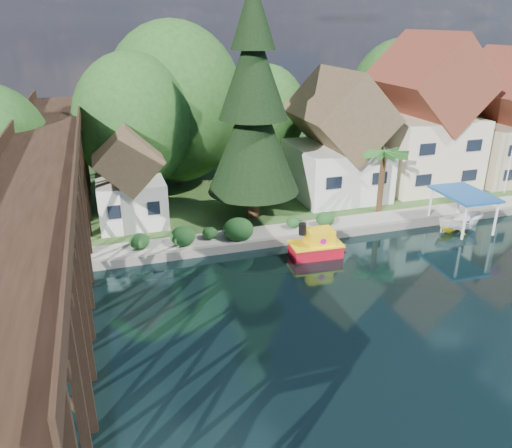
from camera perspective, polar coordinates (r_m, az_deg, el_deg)
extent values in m
plane|color=black|center=(30.38, 10.03, -8.19)|extent=(140.00, 140.00, 0.00)
cube|color=#294E1F|center=(60.27, -4.77, 7.89)|extent=(140.00, 52.00, 0.50)
cube|color=slate|center=(38.24, 10.02, -1.01)|extent=(60.00, 0.40, 0.62)
cube|color=gray|center=(40.11, 11.75, 0.33)|extent=(50.00, 2.60, 0.06)
cube|color=black|center=(17.80, -25.22, -19.53)|extent=(4.00, 0.36, 8.00)
cube|color=black|center=(20.32, -24.25, -13.63)|extent=(4.00, 0.36, 8.00)
cube|color=black|center=(23.00, -23.53, -9.06)|extent=(4.00, 0.36, 8.00)
cube|color=black|center=(25.80, -22.98, -5.47)|extent=(4.00, 0.36, 8.00)
cube|color=black|center=(28.69, -22.55, -2.59)|extent=(4.00, 0.36, 8.00)
cube|color=black|center=(31.63, -22.19, -0.24)|extent=(4.00, 0.36, 8.00)
cube|color=black|center=(34.62, -21.90, 1.71)|extent=(4.00, 0.36, 8.00)
cube|color=black|center=(37.65, -21.65, 3.34)|extent=(4.00, 0.36, 8.00)
cube|color=black|center=(40.70, -21.44, 4.74)|extent=(4.00, 0.36, 8.00)
cube|color=black|center=(43.78, -21.26, 5.93)|extent=(4.00, 0.36, 8.00)
cube|color=black|center=(46.87, -21.10, 6.97)|extent=(4.00, 0.36, 8.00)
cube|color=black|center=(49.97, -20.96, 7.88)|extent=(4.00, 0.36, 8.00)
cube|color=black|center=(30.28, -26.64, 6.19)|extent=(0.35, 44.00, 0.35)
cube|color=black|center=(29.90, -20.02, 7.05)|extent=(0.35, 44.00, 0.35)
cube|color=black|center=(29.97, -23.44, 7.18)|extent=(4.00, 44.00, 0.30)
cube|color=black|center=(29.69, -19.75, 8.68)|extent=(0.12, 44.00, 0.80)
cube|color=white|center=(45.43, 9.06, 6.11)|extent=(7.50, 8.00, 4.50)
cube|color=brown|center=(44.32, 9.45, 12.26)|extent=(7.64, 8.64, 7.64)
cube|color=black|center=(41.01, 8.90, 4.66)|extent=(1.35, 0.08, 1.00)
cube|color=black|center=(42.98, 13.96, 5.09)|extent=(1.35, 0.08, 1.00)
cube|color=beige|center=(50.15, 18.25, 7.99)|extent=(8.50, 8.50, 6.50)
cube|color=brown|center=(49.08, 19.16, 15.12)|extent=(8.65, 9.18, 8.65)
cube|color=black|center=(45.35, 18.88, 6.89)|extent=(1.53, 0.08, 1.00)
cube|color=black|center=(48.27, 23.51, 7.12)|extent=(1.53, 0.08, 1.00)
cube|color=tan|center=(55.55, 26.17, 7.61)|extent=(8.00, 8.00, 5.50)
cube|color=brown|center=(54.60, 27.19, 13.30)|extent=(8.15, 8.64, 8.15)
cube|color=white|center=(39.71, -14.02, 2.55)|extent=(5.00, 5.00, 3.50)
cube|color=brown|center=(38.69, -14.51, 7.50)|extent=(5.09, 5.40, 5.09)
cube|color=black|center=(37.22, -15.88, 1.30)|extent=(0.90, 0.08, 1.00)
cube|color=black|center=(37.35, -11.61, 1.79)|extent=(0.90, 0.08, 1.00)
cylinder|color=#382314|center=(43.88, -13.23, 5.21)|extent=(0.50, 0.50, 4.50)
ellipsoid|color=#1C4819|center=(42.77, -13.80, 11.29)|extent=(4.40, 4.40, 5.06)
cylinder|color=#382314|center=(48.06, -8.91, 7.30)|extent=(0.50, 0.50, 4.95)
ellipsoid|color=#1C4819|center=(46.99, -9.30, 13.45)|extent=(5.00, 5.00, 5.75)
cylinder|color=#382314|center=(51.14, 1.02, 7.96)|extent=(0.50, 0.50, 4.05)
ellipsoid|color=#1C4819|center=(50.25, 1.05, 12.68)|extent=(4.00, 4.00, 4.60)
cylinder|color=#382314|center=(57.50, 15.53, 9.01)|extent=(0.50, 0.50, 4.50)
ellipsoid|color=#1C4819|center=(56.65, 16.04, 13.68)|extent=(4.60, 4.60, 5.29)
cylinder|color=#382314|center=(59.27, 24.16, 7.80)|extent=(0.50, 0.50, 3.60)
ellipsoid|color=#1C4819|center=(58.56, 24.76, 11.39)|extent=(3.80, 3.80, 4.37)
cylinder|color=#382314|center=(40.71, -26.79, 1.66)|extent=(0.50, 0.50, 4.05)
ellipsoid|color=#18421A|center=(35.41, -8.38, -1.18)|extent=(1.98, 1.98, 1.53)
ellipsoid|color=#18421A|center=(36.06, -5.31, -0.87)|extent=(1.54, 1.54, 1.19)
ellipsoid|color=#18421A|center=(35.94, -2.04, -0.42)|extent=(2.20, 2.20, 1.70)
ellipsoid|color=#18421A|center=(35.35, -13.22, -1.74)|extent=(1.76, 1.76, 1.36)
ellipsoid|color=#18421A|center=(37.90, 4.29, 0.35)|extent=(1.54, 1.54, 1.19)
ellipsoid|color=#18421A|center=(38.56, 7.91, 0.73)|extent=(1.76, 1.76, 1.36)
cylinder|color=#382314|center=(39.77, -0.29, 3.09)|extent=(0.98, 0.98, 3.26)
cone|color=black|center=(38.43, -0.31, 9.98)|extent=(7.16, 7.16, 8.68)
cone|color=black|center=(37.69, -0.32, 17.25)|extent=(5.21, 5.21, 7.05)
cone|color=black|center=(37.53, -0.34, 23.03)|extent=(3.26, 3.26, 4.88)
cylinder|color=#382314|center=(41.92, 14.11, 4.44)|extent=(0.47, 0.47, 4.67)
ellipsoid|color=#1A501F|center=(41.24, 14.44, 7.81)|extent=(5.07, 5.07, 1.06)
cylinder|color=white|center=(50.29, 27.24, 7.34)|extent=(0.11, 0.11, 7.65)
cube|color=#AC0B1C|center=(34.89, 6.84, -3.02)|extent=(3.54, 2.02, 0.92)
cube|color=yellow|center=(34.68, 6.87, -2.28)|extent=(3.66, 2.14, 0.11)
cube|color=yellow|center=(34.56, 7.26, -1.51)|extent=(1.91, 1.47, 1.15)
cylinder|color=black|center=(33.84, 5.33, -0.58)|extent=(0.51, 0.51, 0.80)
cylinder|color=#B00D82|center=(33.96, 7.70, -1.98)|extent=(0.42, 0.11, 0.41)
cylinder|color=#B00D82|center=(35.16, 6.85, -1.06)|extent=(0.42, 0.11, 0.41)
cylinder|color=#B00D82|center=(34.89, 8.67, -1.35)|extent=(0.11, 0.42, 0.41)
imported|color=silver|center=(35.68, 7.77, -2.55)|extent=(3.70, 2.82, 0.72)
imported|color=white|center=(41.76, 22.29, 0.28)|extent=(3.92, 1.57, 1.50)
cube|color=#174F95|center=(41.02, 22.74, 3.20)|extent=(3.44, 4.90, 0.18)
cylinder|color=white|center=(40.81, 25.72, 0.58)|extent=(0.18, 0.18, 2.70)
cylinder|color=white|center=(43.80, 22.24, 2.56)|extent=(0.18, 0.18, 2.70)
cylinder|color=white|center=(39.12, 22.72, 0.19)|extent=(0.18, 0.18, 2.70)
cylinder|color=white|center=(42.23, 19.32, 2.27)|extent=(0.18, 0.18, 2.70)
imported|color=yellow|center=(41.44, 21.57, 0.12)|extent=(3.08, 2.83, 1.36)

